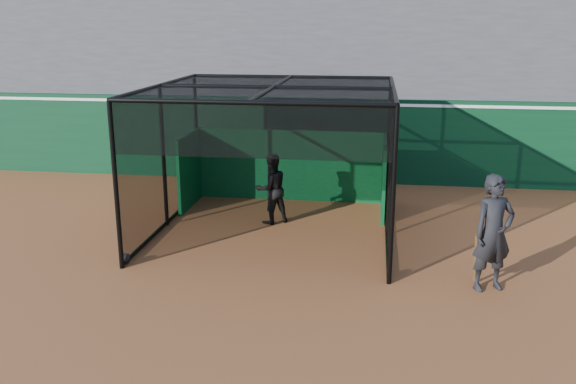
# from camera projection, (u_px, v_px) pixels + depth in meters

# --- Properties ---
(ground) EXTENTS (120.00, 120.00, 0.00)m
(ground) POSITION_uv_depth(u_px,v_px,m) (262.00, 300.00, 10.53)
(ground) COLOR brown
(ground) RESTS_ON ground
(outfield_wall) EXTENTS (50.00, 0.50, 2.50)m
(outfield_wall) POSITION_uv_depth(u_px,v_px,m) (313.00, 138.00, 18.29)
(outfield_wall) COLOR #09361B
(outfield_wall) RESTS_ON ground
(grandstand) EXTENTS (50.00, 7.85, 8.95)m
(grandstand) POSITION_uv_depth(u_px,v_px,m) (325.00, 27.00, 21.04)
(grandstand) COLOR #4C4C4F
(grandstand) RESTS_ON ground
(batting_cage) EXTENTS (5.25, 5.43, 3.28)m
(batting_cage) POSITION_uv_depth(u_px,v_px,m) (274.00, 161.00, 13.68)
(batting_cage) COLOR black
(batting_cage) RESTS_ON ground
(batter) EXTENTS (1.03, 0.98, 1.67)m
(batter) POSITION_uv_depth(u_px,v_px,m) (271.00, 189.00, 14.42)
(batter) COLOR black
(batter) RESTS_ON ground
(on_deck_player) EXTENTS (0.91, 0.77, 2.11)m
(on_deck_player) POSITION_uv_depth(u_px,v_px,m) (493.00, 233.00, 10.71)
(on_deck_player) COLOR black
(on_deck_player) RESTS_ON ground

